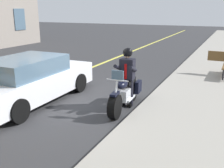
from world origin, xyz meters
name	(u,v)px	position (x,y,z in m)	size (l,w,h in m)	color
ground_plane	(77,101)	(0.00, 0.00, 0.00)	(80.00, 80.00, 0.00)	#333335
lane_center_stripe	(28,93)	(0.00, -2.00, 0.01)	(60.00, 0.16, 0.01)	#E5DB4C
motorcycle_main	(125,93)	(-0.13, 1.56, 0.45)	(2.22, 0.69, 1.26)	black
rider_main	(127,72)	(-0.31, 1.54, 1.04)	(0.65, 0.58, 1.74)	black
car_silver	(29,80)	(0.59, -1.33, 0.69)	(4.60, 1.92, 1.40)	white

